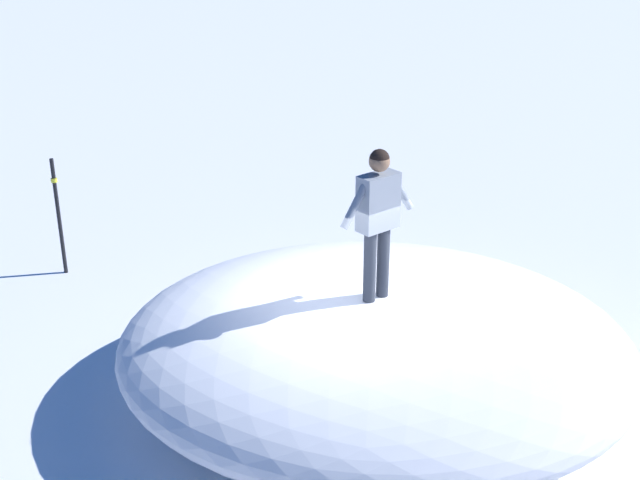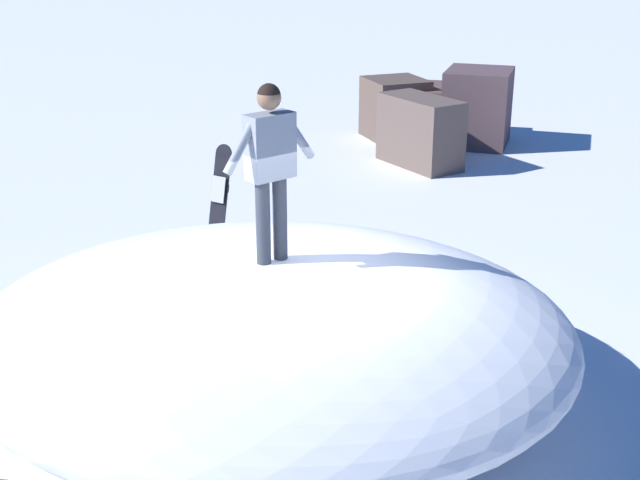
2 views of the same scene
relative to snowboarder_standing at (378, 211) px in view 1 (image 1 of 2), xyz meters
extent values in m
plane|color=white|center=(0.25, -0.28, -2.46)|extent=(240.00, 240.00, 0.00)
ellipsoid|color=white|center=(-0.09, -0.09, -1.75)|extent=(7.97, 7.88, 1.42)
cylinder|color=#333842|center=(-0.10, -0.01, -0.62)|extent=(0.14, 0.14, 0.84)
cylinder|color=#333842|center=(0.10, 0.01, -0.62)|extent=(0.14, 0.14, 0.84)
cube|color=#8C939E|center=(0.00, 0.00, 0.11)|extent=(0.48, 0.26, 0.62)
sphere|color=#936B4C|center=(0.00, 0.00, 0.56)|extent=(0.23, 0.23, 0.23)
cylinder|color=#8C939E|center=(-0.32, -0.03, 0.16)|extent=(0.40, 0.12, 0.51)
cylinder|color=#8C939E|center=(0.32, 0.03, 0.16)|extent=(0.40, 0.12, 0.51)
sphere|color=black|center=(0.00, 0.00, 0.58)|extent=(0.22, 0.22, 0.22)
ellipsoid|color=#4C4C51|center=(-3.04, -0.63, -2.24)|extent=(0.47, 0.47, 0.45)
ellipsoid|color=slate|center=(-3.16, -0.51, -2.30)|extent=(0.23, 0.23, 0.22)
cube|color=#4C4C51|center=(-3.04, -0.63, -2.05)|extent=(0.40, 0.40, 0.06)
cylinder|color=#4C4C51|center=(-2.95, -0.84, -2.44)|extent=(0.21, 0.21, 0.04)
cylinder|color=#4C4C51|center=(-2.83, -0.72, -2.44)|extent=(0.21, 0.21, 0.04)
cylinder|color=black|center=(1.76, -5.61, -1.52)|extent=(0.06, 0.06, 1.88)
cylinder|color=yellow|center=(1.76, -5.61, -0.92)|extent=(0.10, 0.10, 0.06)
camera|label=1|loc=(5.31, 6.61, 3.32)|focal=47.61mm
camera|label=2|loc=(-3.96, -6.61, 2.09)|focal=47.71mm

